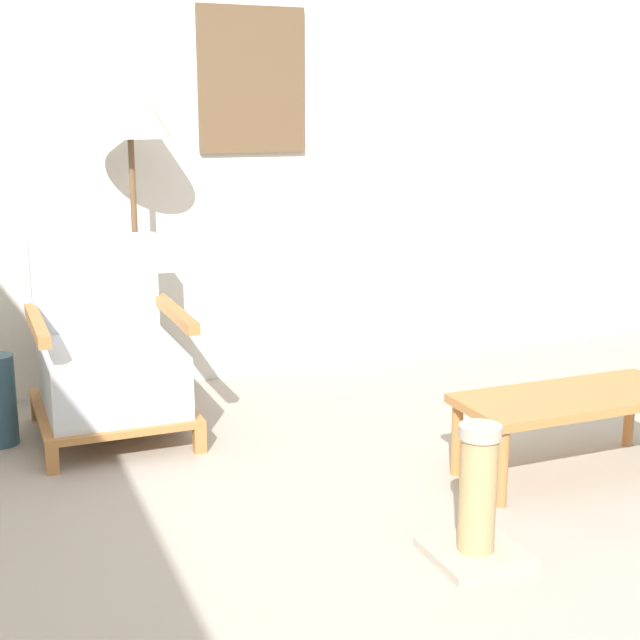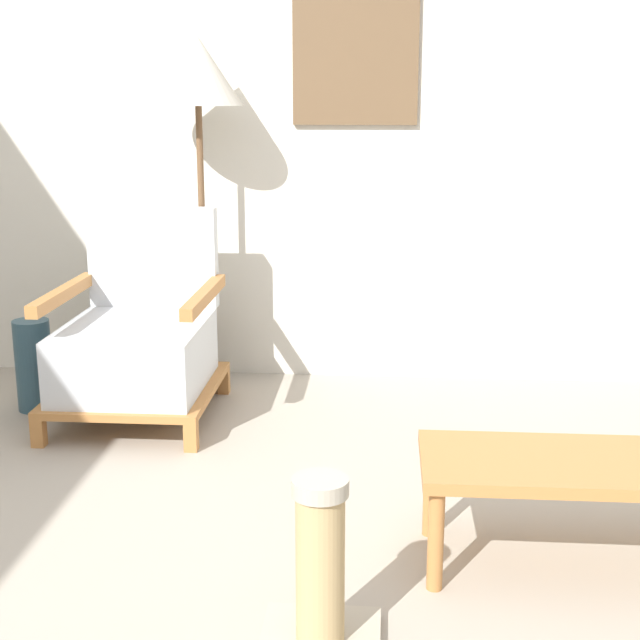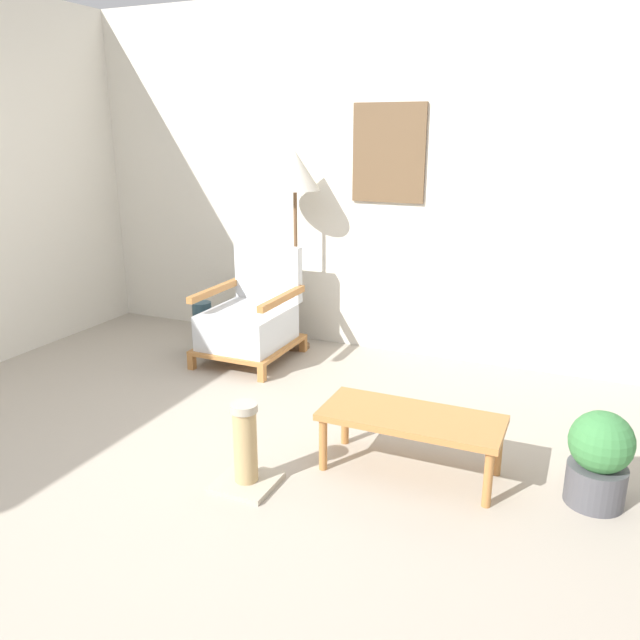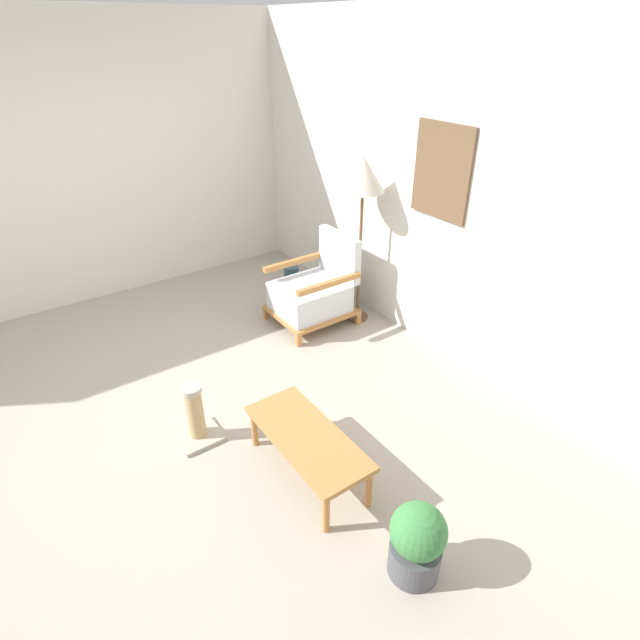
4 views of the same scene
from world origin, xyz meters
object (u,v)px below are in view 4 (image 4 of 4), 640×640
vase (292,284)px  coffee_table (307,440)px  armchair (314,292)px  scratching_post (196,418)px  floor_lamp (363,180)px  potted_plant (417,541)px

vase → coffee_table: bearing=-29.8°
armchair → coffee_table: (1.60, -1.15, -0.03)m
scratching_post → armchair: bearing=118.9°
scratching_post → floor_lamp: bearing=108.8°
coffee_table → potted_plant: (0.89, 0.08, -0.04)m
armchair → scratching_post: size_ratio=1.90×
vase → scratching_post: scratching_post is taller
vase → scratching_post: 2.12m
scratching_post → vase: bearing=129.6°
vase → armchair: bearing=-4.3°
armchair → scratching_post: 1.83m
vase → potted_plant: potted_plant is taller
coffee_table → scratching_post: size_ratio=2.07×
armchair → floor_lamp: bearing=61.3°
armchair → coffee_table: 1.97m
armchair → potted_plant: bearing=-23.2°
vase → floor_lamp: bearing=26.8°
armchair → potted_plant: (2.49, -1.06, -0.07)m
floor_lamp → scratching_post: floor_lamp is taller
coffee_table → potted_plant: size_ratio=1.97×
armchair → potted_plant: size_ratio=1.80×
armchair → potted_plant: armchair is taller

